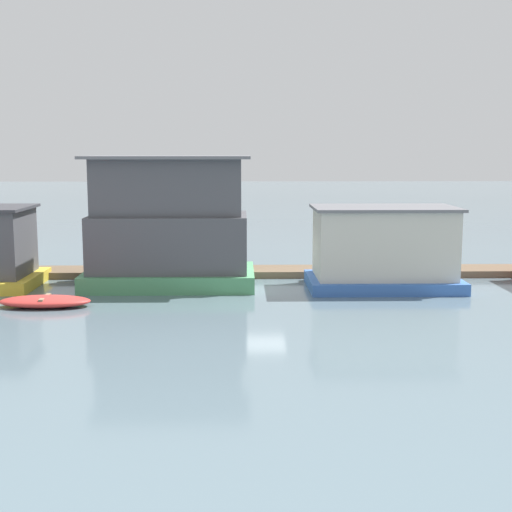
# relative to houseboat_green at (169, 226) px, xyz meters

# --- Properties ---
(ground_plane) EXTENTS (200.00, 200.00, 0.00)m
(ground_plane) POSITION_rel_houseboat_green_xyz_m (3.55, -0.15, -2.49)
(ground_plane) COLOR slate
(dock_walkway) EXTENTS (42.40, 2.02, 0.30)m
(dock_walkway) POSITION_rel_houseboat_green_xyz_m (3.55, 2.45, -2.34)
(dock_walkway) COLOR brown
(dock_walkway) RESTS_ON ground_plane
(houseboat_green) EXTENTS (6.94, 4.17, 5.35)m
(houseboat_green) POSITION_rel_houseboat_green_xyz_m (0.00, 0.00, 0.00)
(houseboat_green) COLOR #4C9360
(houseboat_green) RESTS_ON ground_plane
(houseboat_blue) EXTENTS (6.10, 3.70, 3.33)m
(houseboat_blue) POSITION_rel_houseboat_green_xyz_m (8.73, -0.74, -0.88)
(houseboat_blue) COLOR #3866B7
(houseboat_blue) RESTS_ON ground_plane
(dinghy_red) EXTENTS (3.27, 1.39, 0.41)m
(dinghy_red) POSITION_rel_houseboat_green_xyz_m (-4.09, -4.03, -2.28)
(dinghy_red) COLOR red
(dinghy_red) RESTS_ON ground_plane
(mooring_post_near_left) EXTENTS (0.22, 0.22, 1.73)m
(mooring_post_near_left) POSITION_rel_houseboat_green_xyz_m (-0.57, 1.19, -1.62)
(mooring_post_near_left) COLOR brown
(mooring_post_near_left) RESTS_ON ground_plane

